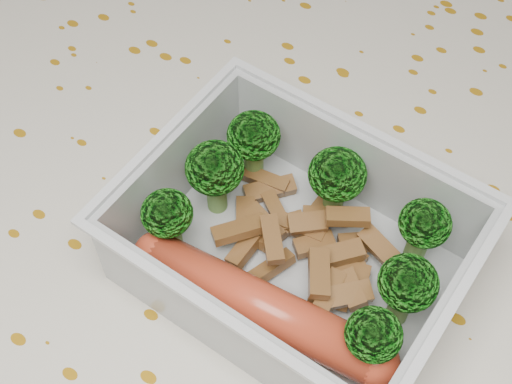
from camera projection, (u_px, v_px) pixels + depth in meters
The scene contains 6 objects.
dining_table at pixel (252, 272), 0.52m from camera, with size 1.40×0.90×0.75m.
tablecloth at pixel (252, 236), 0.47m from camera, with size 1.46×0.96×0.19m.
lunch_container at pixel (294, 252), 0.40m from camera, with size 0.19×0.15×0.06m.
broccoli_florets at pixel (304, 212), 0.39m from camera, with size 0.16×0.11×0.05m.
meat_pile at pixel (304, 240), 0.41m from camera, with size 0.11×0.08×0.03m.
sausage at pixel (260, 306), 0.38m from camera, with size 0.16×0.04×0.03m.
Camera 1 is at (0.13, -0.20, 1.12)m, focal length 50.00 mm.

